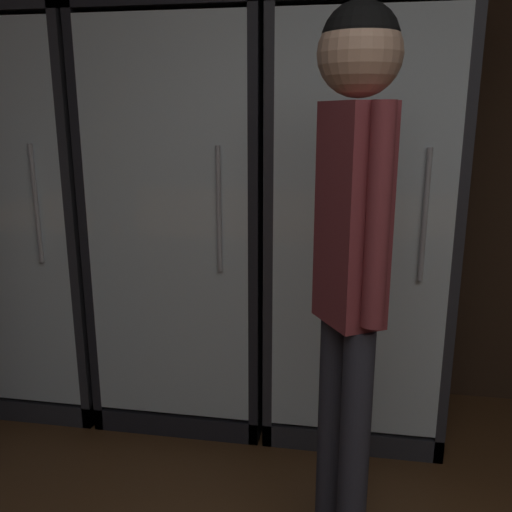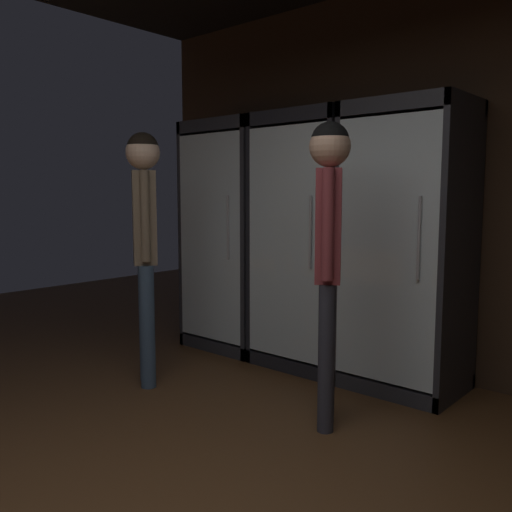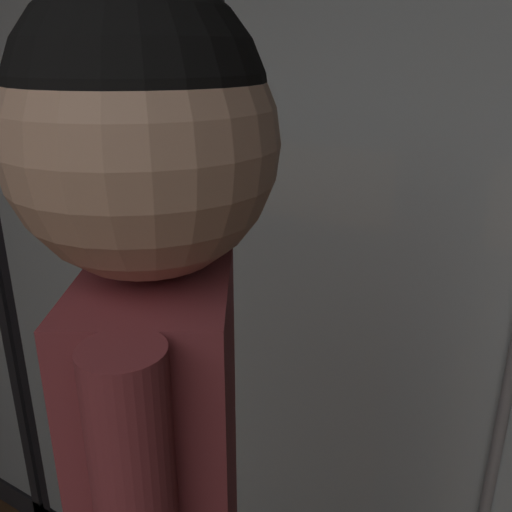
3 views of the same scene
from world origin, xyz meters
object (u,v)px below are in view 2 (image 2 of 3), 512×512
(cooler_far_left, at_px, (238,238))
(cooler_center, at_px, (409,249))
(cooler_left, at_px, (313,243))
(shopper_near, at_px, (145,226))
(shopper_far, at_px, (329,229))

(cooler_far_left, bearing_deg, cooler_center, 0.08)
(cooler_left, distance_m, cooler_center, 0.78)
(cooler_left, height_order, shopper_near, cooler_left)
(cooler_far_left, height_order, cooler_center, same)
(cooler_left, relative_size, shopper_far, 1.12)
(cooler_center, relative_size, shopper_near, 1.11)
(cooler_left, height_order, cooler_center, same)
(shopper_near, distance_m, shopper_far, 1.35)
(cooler_center, xyz_separation_m, shopper_far, (-0.04, -0.92, 0.18))
(cooler_left, bearing_deg, cooler_center, 0.00)
(cooler_left, relative_size, cooler_center, 1.00)
(cooler_far_left, height_order, cooler_left, same)
(cooler_center, bearing_deg, cooler_far_left, -179.92)
(cooler_far_left, distance_m, cooler_center, 1.57)
(cooler_far_left, relative_size, cooler_left, 1.00)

